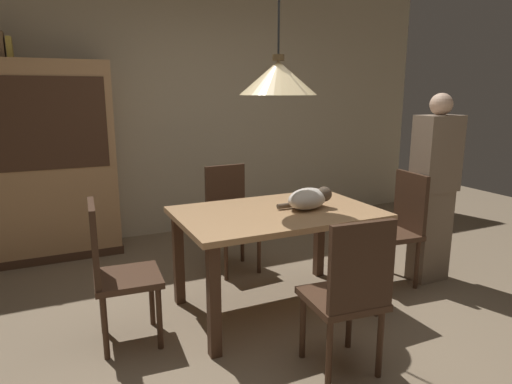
{
  "coord_description": "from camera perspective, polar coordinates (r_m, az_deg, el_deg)",
  "views": [
    {
      "loc": [
        -1.32,
        -2.28,
        1.58
      ],
      "look_at": [
        0.05,
        0.65,
        0.85
      ],
      "focal_mm": 31.57,
      "sensor_mm": 36.0,
      "label": 1
    }
  ],
  "objects": [
    {
      "name": "book_brown_thick",
      "position": [
        4.62,
        -29.67,
        15.87
      ],
      "size": [
        0.06,
        0.24,
        0.22
      ],
      "primitive_type": "cube",
      "color": "brown",
      "rests_on": "hutch_bookcase"
    },
    {
      "name": "book_yellow_short",
      "position": [
        4.62,
        -28.76,
        15.72
      ],
      "size": [
        0.04,
        0.2,
        0.18
      ],
      "primitive_type": "cube",
      "color": "gold",
      "rests_on": "hutch_bookcase"
    },
    {
      "name": "ground",
      "position": [
        3.07,
        4.56,
        -18.29
      ],
      "size": [
        10.0,
        10.0,
        0.0
      ],
      "primitive_type": "plane",
      "color": "#847056"
    },
    {
      "name": "back_wall",
      "position": [
        5.1,
        -10.22,
        11.09
      ],
      "size": [
        6.4,
        0.1,
        2.9
      ],
      "primitive_type": "cube",
      "color": "beige",
      "rests_on": "ground"
    },
    {
      "name": "chair_right_side",
      "position": [
        3.88,
        17.63,
        -3.84
      ],
      "size": [
        0.44,
        0.44,
        0.93
      ],
      "color": "#472D1E",
      "rests_on": "ground"
    },
    {
      "name": "hutch_bookcase",
      "position": [
        4.65,
        -24.3,
        3.07
      ],
      "size": [
        1.12,
        0.45,
        1.85
      ],
      "color": "tan",
      "rests_on": "ground"
    },
    {
      "name": "chair_left_side",
      "position": [
        2.95,
        -17.57,
        -9.14
      ],
      "size": [
        0.43,
        0.43,
        0.93
      ],
      "color": "#472D1E",
      "rests_on": "ground"
    },
    {
      "name": "chair_far_back",
      "position": [
        4.02,
        -3.27,
        -2.69
      ],
      "size": [
        0.43,
        0.43,
        0.93
      ],
      "color": "#472D1E",
      "rests_on": "ground"
    },
    {
      "name": "cat_sleeping",
      "position": [
        3.23,
        6.72,
        -0.8
      ],
      "size": [
        0.41,
        0.32,
        0.16
      ],
      "color": "beige",
      "rests_on": "dining_table"
    },
    {
      "name": "person_standing",
      "position": [
        3.98,
        21.59,
        0.3
      ],
      "size": [
        0.36,
        0.22,
        1.56
      ],
      "color": "#84705B",
      "rests_on": "ground"
    },
    {
      "name": "chair_near_front",
      "position": [
        2.56,
        11.78,
        -12.15
      ],
      "size": [
        0.43,
        0.43,
        0.93
      ],
      "color": "#472D1E",
      "rests_on": "ground"
    },
    {
      "name": "dining_table",
      "position": [
        3.21,
        2.63,
        -4.1
      ],
      "size": [
        1.4,
        0.9,
        0.75
      ],
      "color": "tan",
      "rests_on": "ground"
    },
    {
      "name": "pendant_lamp",
      "position": [
        3.08,
        2.82,
        14.28
      ],
      "size": [
        0.52,
        0.52,
        1.3
      ],
      "color": "beige"
    }
  ]
}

